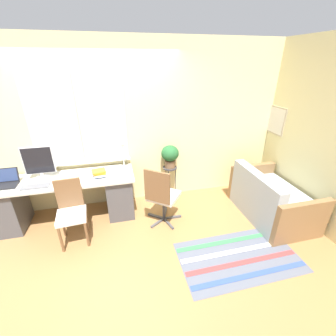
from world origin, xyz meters
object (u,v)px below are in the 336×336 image
Objects in this scene: plant_stand at (170,171)px; potted_plant at (170,155)px; laptop at (4,182)px; monitor at (39,162)px; mouse at (55,184)px; keyboard at (35,187)px; desk_lamp at (123,149)px; office_chair_swivel at (162,195)px; desk_chair_wooden at (71,210)px; couch_loveseat at (270,200)px; book_stack at (100,173)px.

potted_plant is at bearing 45.00° from plant_stand.
laptop is 0.70× the size of monitor.
mouse is at bearing -167.49° from plant_stand.
keyboard is at bearing -96.08° from monitor.
office_chair_swivel is at bearing -48.87° from desk_lamp.
mouse is at bearing 27.03° from office_chair_swivel.
desk_chair_wooden is 1.29m from office_chair_swivel.
keyboard is 3.58m from couch_loveseat.
laptop is at bearing -174.47° from plant_stand.
keyboard is at bearing 28.74° from office_chair_swivel.
potted_plant is at bearing 11.09° from keyboard.
plant_stand is at bearing 14.26° from book_stack.
keyboard is 4.93× the size of mouse.
desk_chair_wooden is at bearing -34.16° from keyboard.
potted_plant is at bearing 19.85° from desk_chair_wooden.
couch_loveseat is 1.74m from plant_stand.
keyboard is 1.34m from desk_lamp.
office_chair_swivel is at bearing -11.32° from laptop.
desk_chair_wooden is 1.43× the size of plant_stand.
mouse is 0.08× the size of desk_chair_wooden.
desk_chair_wooden is 0.68× the size of couch_loveseat.
keyboard is at bearing -166.89° from desk_lamp.
monitor is 0.90m from desk_chair_wooden.
monitor is 1.23× the size of potted_plant.
laptop is 4.04m from couch_loveseat.
desk_lamp reaches higher than office_chair_swivel.
office_chair_swivel is at bearing -114.04° from potted_plant.
plant_stand is at bearing 11.09° from keyboard.
mouse is 0.33× the size of book_stack.
desk_lamp is 2.53m from couch_loveseat.
mouse is 0.15× the size of desk_lamp.
potted_plant is at bearing 58.09° from couch_loveseat.
desk_lamp is at bearing 33.18° from desk_chair_wooden.
keyboard is 1.79m from office_chair_swivel.
monitor reaches higher than desk_lamp.
plant_stand is at bearing 5.53° from laptop.
book_stack is (1.31, -0.06, 0.01)m from laptop.
keyboard is (-0.03, -0.28, -0.25)m from monitor.
keyboard is 0.27× the size of couch_loveseat.
potted_plant is (0.80, 0.11, -0.22)m from desk_lamp.
plant_stand is 0.32m from potted_plant.
plant_stand is (-1.46, 0.91, 0.27)m from couch_loveseat.
book_stack is at bearing 6.68° from keyboard.
potted_plant is (1.18, 0.30, 0.07)m from book_stack.
keyboard is at bearing -168.91° from potted_plant.
desk_chair_wooden is (0.44, -0.60, -0.51)m from monitor.
desk_chair_wooden is (0.90, -0.48, -0.30)m from laptop.
desk_chair_wooden is 1.79m from potted_plant.
mouse is (0.23, -0.28, -0.24)m from monitor.
monitor is at bearing -179.56° from desk_lamp.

